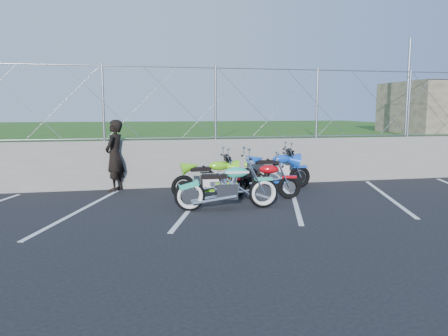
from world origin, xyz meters
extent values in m
plane|color=black|center=(0.00, 0.00, 0.00)|extent=(90.00, 90.00, 0.00)
cube|color=slate|center=(0.00, 3.50, 0.65)|extent=(30.00, 0.22, 1.30)
cube|color=#224D14|center=(0.00, 13.50, 0.65)|extent=(30.00, 20.00, 1.30)
cylinder|color=gray|center=(0.00, 3.50, 3.25)|extent=(28.00, 0.03, 0.03)
cylinder|color=gray|center=(0.00, 3.50, 1.35)|extent=(28.00, 0.03, 0.03)
cylinder|color=gray|center=(7.20, 3.90, 2.80)|extent=(0.08, 0.08, 3.00)
cube|color=silver|center=(-2.40, 1.00, 0.00)|extent=(1.49, 4.31, 0.01)
cube|color=silver|center=(0.00, 1.00, 0.00)|extent=(1.49, 4.31, 0.01)
cube|color=silver|center=(2.40, 1.00, 0.00)|extent=(1.49, 4.31, 0.01)
cube|color=silver|center=(4.80, 1.00, 0.00)|extent=(1.49, 4.31, 0.01)
torus|color=black|center=(-0.14, 0.47, 0.33)|extent=(0.65, 0.11, 0.65)
torus|color=black|center=(1.46, 0.47, 0.33)|extent=(0.65, 0.11, 0.65)
cube|color=silver|center=(0.64, 0.47, 0.39)|extent=(0.46, 0.28, 0.34)
ellipsoid|color=#30C09D|center=(0.86, 0.47, 0.79)|extent=(0.52, 0.24, 0.23)
cube|color=black|center=(0.39, 0.47, 0.72)|extent=(0.49, 0.24, 0.09)
cube|color=#30C09D|center=(1.46, 0.47, 0.63)|extent=(0.38, 0.15, 0.06)
cylinder|color=silver|center=(1.08, 0.47, 1.10)|extent=(0.03, 0.71, 0.03)
torus|color=black|center=(1.06, 1.56, 0.27)|extent=(0.56, 0.22, 0.55)
torus|color=black|center=(2.35, 1.26, 0.27)|extent=(0.56, 0.22, 0.55)
cube|color=black|center=(1.69, 1.41, 0.35)|extent=(0.45, 0.33, 0.30)
ellipsoid|color=#B80A12|center=(1.88, 1.37, 0.71)|extent=(0.50, 0.32, 0.21)
cube|color=black|center=(1.46, 1.47, 0.65)|extent=(0.48, 0.31, 0.08)
cube|color=#B80A12|center=(2.35, 1.26, 0.53)|extent=(0.36, 0.21, 0.05)
cylinder|color=silver|center=(2.06, 1.33, 0.92)|extent=(0.17, 0.63, 0.02)
torus|color=black|center=(-0.13, 1.71, 0.29)|extent=(0.59, 0.15, 0.58)
torus|color=black|center=(1.24, 1.82, 0.29)|extent=(0.59, 0.15, 0.58)
cube|color=black|center=(0.54, 1.77, 0.39)|extent=(0.47, 0.31, 0.33)
ellipsoid|color=#70D91B|center=(0.75, 1.78, 0.77)|extent=(0.53, 0.28, 0.22)
cube|color=black|center=(0.29, 1.75, 0.71)|extent=(0.50, 0.27, 0.09)
cube|color=#70D91B|center=(1.24, 1.82, 0.56)|extent=(0.38, 0.17, 0.06)
cylinder|color=silver|center=(0.92, 1.80, 1.00)|extent=(0.08, 0.70, 0.03)
torus|color=black|center=(1.73, 2.59, 0.30)|extent=(0.60, 0.12, 0.60)
torus|color=black|center=(3.15, 2.61, 0.30)|extent=(0.60, 0.12, 0.60)
cube|color=black|center=(2.42, 2.60, 0.40)|extent=(0.46, 0.29, 0.34)
ellipsoid|color=blue|center=(2.64, 2.60, 0.80)|extent=(0.53, 0.25, 0.23)
cube|color=black|center=(2.16, 2.60, 0.73)|extent=(0.50, 0.25, 0.09)
cube|color=blue|center=(3.15, 2.61, 0.58)|extent=(0.38, 0.15, 0.06)
cylinder|color=silver|center=(2.81, 2.60, 1.04)|extent=(0.04, 0.72, 0.03)
imported|color=black|center=(-1.74, 3.20, 0.93)|extent=(0.68, 0.80, 1.86)
camera|label=1|loc=(-1.30, -8.45, 2.10)|focal=35.00mm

